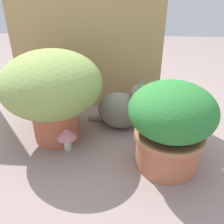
% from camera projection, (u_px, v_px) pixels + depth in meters
% --- Properties ---
extents(ground_plane, '(6.00, 6.00, 0.00)m').
position_uv_depth(ground_plane, '(79.00, 142.00, 1.31)').
color(ground_plane, gray).
extents(cardboard_backdrop, '(0.97, 0.03, 0.89)m').
position_uv_depth(cardboard_backdrop, '(85.00, 41.00, 1.50)').
color(cardboard_backdrop, tan).
rests_on(cardboard_backdrop, ground).
extents(grass_planter, '(0.51, 0.51, 0.49)m').
position_uv_depth(grass_planter, '(52.00, 89.00, 1.22)').
color(grass_planter, '#BB6142').
rests_on(grass_planter, ground).
extents(leafy_planter, '(0.38, 0.38, 0.41)m').
position_uv_depth(leafy_planter, '(171.00, 123.00, 1.05)').
color(leafy_planter, '#BE6B4B').
rests_on(leafy_planter, ground).
extents(cat, '(0.37, 0.20, 0.32)m').
position_uv_depth(cat, '(123.00, 109.00, 1.39)').
color(cat, slate).
rests_on(cat, ground).
extents(mushroom_ornament_red, '(0.08, 0.08, 0.11)m').
position_uv_depth(mushroom_ornament_red, '(49.00, 132.00, 1.25)').
color(mushroom_ornament_red, silver).
rests_on(mushroom_ornament_red, ground).
extents(mushroom_ornament_pink, '(0.11, 0.11, 0.13)m').
position_uv_depth(mushroom_ornament_pink, '(66.00, 134.00, 1.22)').
color(mushroom_ornament_pink, silver).
rests_on(mushroom_ornament_pink, ground).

